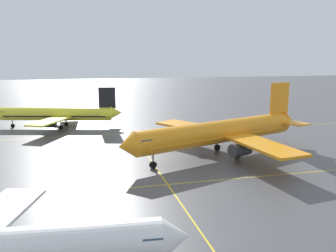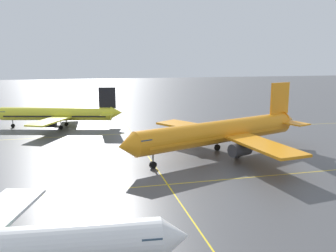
% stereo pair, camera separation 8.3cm
% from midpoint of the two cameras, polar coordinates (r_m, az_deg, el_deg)
% --- Properties ---
extents(airliner_second_row, '(39.82, 34.09, 12.75)m').
position_cam_midpoint_polar(airliner_second_row, '(64.63, 8.74, -0.97)').
color(airliner_second_row, orange).
rests_on(airliner_second_row, ground).
extents(airliner_third_row, '(32.98, 28.08, 10.38)m').
position_cam_midpoint_polar(airliner_third_row, '(93.81, -17.43, 1.87)').
color(airliner_third_row, yellow).
rests_on(airliner_third_row, ground).
extents(taxiway_markings, '(164.81, 116.56, 0.01)m').
position_cam_midpoint_polar(taxiway_markings, '(50.27, -0.02, -9.51)').
color(taxiway_markings, yellow).
rests_on(taxiway_markings, ground).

